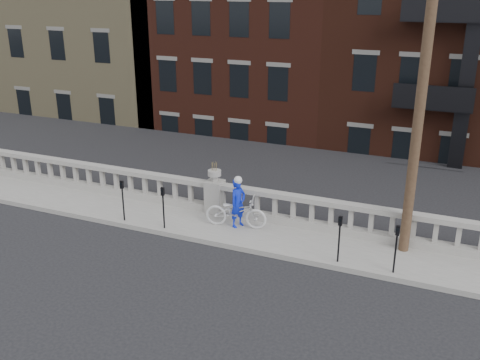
{
  "coord_description": "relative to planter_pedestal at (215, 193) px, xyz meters",
  "views": [
    {
      "loc": [
        7.31,
        -10.94,
        7.33
      ],
      "look_at": [
        1.24,
        3.2,
        1.71
      ],
      "focal_mm": 40.0,
      "sensor_mm": 36.0,
      "label": 1
    }
  ],
  "objects": [
    {
      "name": "parking_meter_a",
      "position": [
        -2.4,
        -1.8,
        0.17
      ],
      "size": [
        0.1,
        0.09,
        1.36
      ],
      "color": "black",
      "rests_on": "sidewalk"
    },
    {
      "name": "lower_level",
      "position": [
        0.56,
        19.09,
        1.8
      ],
      "size": [
        80.0,
        44.0,
        20.8
      ],
      "color": "#605E59",
      "rests_on": "ground"
    },
    {
      "name": "planter_pedestal",
      "position": [
        0.0,
        0.0,
        0.0
      ],
      "size": [
        0.55,
        0.55,
        1.76
      ],
      "color": "gray",
      "rests_on": "sidewalk"
    },
    {
      "name": "balustrade",
      "position": [
        0.0,
        0.0,
        -0.19
      ],
      "size": [
        28.0,
        0.34,
        1.03
      ],
      "color": "gray",
      "rests_on": "sidewalk"
    },
    {
      "name": "bicycle",
      "position": [
        1.12,
        -0.81,
        -0.17
      ],
      "size": [
        2.04,
        1.01,
        1.03
      ],
      "primitive_type": "imported",
      "rotation": [
        0.0,
        0.0,
        1.74
      ],
      "color": "silver",
      "rests_on": "sidewalk"
    },
    {
      "name": "parking_meter_c",
      "position": [
        4.62,
        -1.8,
        0.17
      ],
      "size": [
        0.1,
        0.09,
        1.36
      ],
      "color": "black",
      "rests_on": "sidewalk"
    },
    {
      "name": "parking_meter_d",
      "position": [
        6.12,
        -1.8,
        0.17
      ],
      "size": [
        0.1,
        0.09,
        1.36
      ],
      "color": "black",
      "rests_on": "sidewalk"
    },
    {
      "name": "parking_meter_b",
      "position": [
        -0.9,
        -1.8,
        0.17
      ],
      "size": [
        0.1,
        0.09,
        1.36
      ],
      "color": "black",
      "rests_on": "sidewalk"
    },
    {
      "name": "utility_pole",
      "position": [
        6.2,
        -0.35,
        4.41
      ],
      "size": [
        1.6,
        0.28,
        10.0
      ],
      "color": "#422D1E",
      "rests_on": "sidewalk"
    },
    {
      "name": "sidewalk",
      "position": [
        0.0,
        -0.95,
        -0.76
      ],
      "size": [
        32.0,
        2.2,
        0.15
      ],
      "primitive_type": "cube",
      "color": "gray",
      "rests_on": "ground"
    },
    {
      "name": "ground",
      "position": [
        0.0,
        -3.95,
        -0.83
      ],
      "size": [
        120.0,
        120.0,
        0.0
      ],
      "primitive_type": "plane",
      "color": "black",
      "rests_on": "ground"
    },
    {
      "name": "cyclist",
      "position": [
        1.17,
        -0.74,
        0.1
      ],
      "size": [
        0.56,
        0.67,
        1.56
      ],
      "primitive_type": "imported",
      "rotation": [
        0.0,
        0.0,
        1.18
      ],
      "color": "#0D22CD",
      "rests_on": "sidewalk"
    }
  ]
}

